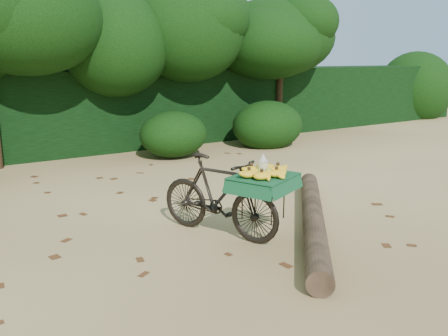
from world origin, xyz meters
TOP-DOWN VIEW (x-y plane):
  - ground at (0.00, 0.00)m, footprint 80.00×80.00m
  - vendor_bicycle at (-0.08, -0.05)m, footprint 1.21×1.79m
  - fallen_log at (1.03, -0.46)m, footprint 2.58×2.91m
  - hedge_backdrop at (0.00, 6.30)m, footprint 26.00×1.80m
  - tree_row at (-0.65, 5.50)m, footprint 14.50×2.00m
  - bush_clumps at (0.50, 4.30)m, footprint 8.80×1.70m
  - leaf_litter at (0.00, 0.65)m, footprint 7.00×7.30m

SIDE VIEW (x-z plane):
  - ground at x=0.00m, z-range 0.00..0.00m
  - leaf_litter at x=0.00m, z-range 0.00..0.01m
  - fallen_log at x=1.03m, z-range 0.00..0.26m
  - bush_clumps at x=0.50m, z-range 0.00..0.90m
  - vendor_bicycle at x=-0.08m, z-range 0.01..0.99m
  - hedge_backdrop at x=0.00m, z-range 0.00..1.80m
  - tree_row at x=-0.65m, z-range 0.00..4.00m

